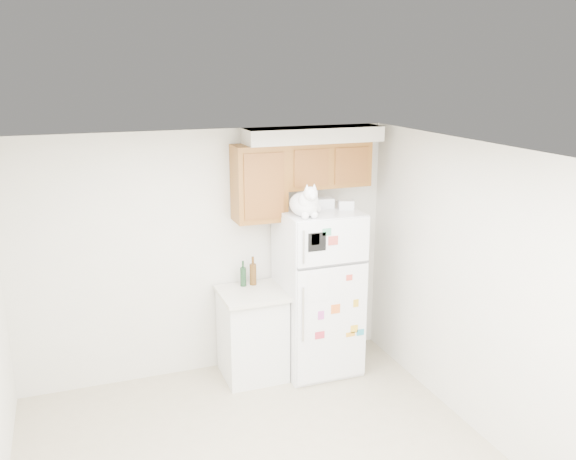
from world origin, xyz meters
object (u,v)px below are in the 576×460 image
bottle_green (243,273)px  storage_box_front (346,205)px  base_counter (252,333)px  refrigerator (318,291)px  storage_box_back (324,203)px  cat (306,203)px  bottle_amber (253,271)px

bottle_green → storage_box_front: bearing=-14.6°
base_counter → bottle_green: bottle_green is taller
refrigerator → bottle_green: refrigerator is taller
refrigerator → base_counter: size_ratio=1.85×
refrigerator → storage_box_front: size_ratio=11.33×
refrigerator → storage_box_back: bearing=46.5°
cat → bottle_green: 1.01m
storage_box_back → bottle_amber: (-0.72, 0.14, -0.68)m
refrigerator → cat: bearing=-142.2°
base_counter → cat: bearing=-26.2°
refrigerator → storage_box_back: size_ratio=9.44×
storage_box_front → bottle_amber: size_ratio=0.50×
cat → bottle_green: (-0.52, 0.41, -0.77)m
storage_box_front → bottle_green: bearing=-178.5°
storage_box_back → storage_box_front: size_ratio=1.20×
base_counter → bottle_amber: (0.07, 0.17, 0.61)m
storage_box_front → bottle_green: 1.25m
storage_box_back → refrigerator: bearing=-123.4°
bottle_green → cat: bearing=-38.2°
storage_box_back → bottle_green: storage_box_back is taller
cat → bottle_amber: 0.95m
storage_box_back → storage_box_front: bearing=-24.8°
storage_box_front → bottle_amber: 1.16m
storage_box_back → bottle_amber: 1.00m
storage_box_back → bottle_green: size_ratio=0.68×
refrigerator → storage_box_back: storage_box_back is taller
storage_box_front → cat: bearing=-147.6°
storage_box_back → base_counter: bearing=-167.6°
refrigerator → bottle_amber: size_ratio=5.69×
base_counter → bottle_amber: 0.63m
refrigerator → cat: cat is taller
base_counter → storage_box_back: bearing=2.3°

